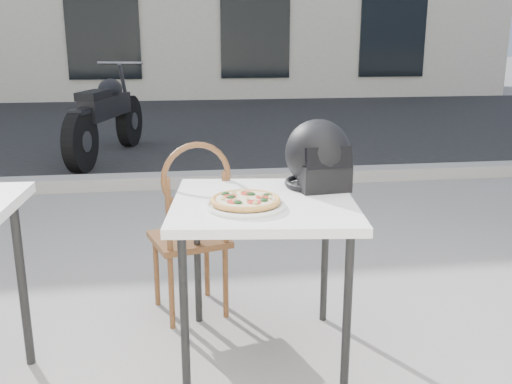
{
  "coord_description": "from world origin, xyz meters",
  "views": [
    {
      "loc": [
        -0.22,
        -2.43,
        1.39
      ],
      "look_at": [
        0.11,
        -0.18,
        0.78
      ],
      "focal_mm": 40.0,
      "sensor_mm": 36.0,
      "label": 1
    }
  ],
  "objects": [
    {
      "name": "motorcycle",
      "position": [
        -1.0,
        4.5,
        0.49
      ],
      "size": [
        0.78,
        2.19,
        1.11
      ],
      "rotation": [
        0.0,
        0.0,
        -0.26
      ],
      "color": "black",
      "rests_on": "street_asphalt"
    },
    {
      "name": "curb",
      "position": [
        0.0,
        3.0,
        0.06
      ],
      "size": [
        30.0,
        0.25,
        0.12
      ],
      "primitive_type": "cube",
      "color": "gray",
      "rests_on": "ground"
    },
    {
      "name": "cafe_chair_main",
      "position": [
        -0.14,
        0.28,
        0.52
      ],
      "size": [
        0.44,
        0.44,
        0.93
      ],
      "rotation": [
        0.0,
        0.0,
        3.42
      ],
      "color": "brown",
      "rests_on": "ground"
    },
    {
      "name": "ground",
      "position": [
        0.0,
        0.0,
        0.0
      ],
      "size": [
        80.0,
        80.0,
        0.0
      ],
      "primitive_type": "plane",
      "color": "gray",
      "rests_on": "ground"
    },
    {
      "name": "helmet",
      "position": [
        0.43,
        0.05,
        0.87
      ],
      "size": [
        0.34,
        0.35,
        0.31
      ],
      "rotation": [
        0.0,
        0.0,
        0.11
      ],
      "color": "black",
      "rests_on": "cafe_table_main"
    },
    {
      "name": "pizza",
      "position": [
        0.06,
        -0.23,
        0.76
      ],
      "size": [
        0.32,
        0.32,
        0.04
      ],
      "rotation": [
        0.0,
        0.0,
        -0.14
      ],
      "color": "#E4A653",
      "rests_on": "plate"
    },
    {
      "name": "cafe_table_main",
      "position": [
        0.15,
        -0.13,
        0.66
      ],
      "size": [
        0.86,
        0.86,
        0.73
      ],
      "rotation": [
        0.0,
        0.0,
        -0.12
      ],
      "color": "white",
      "rests_on": "ground"
    },
    {
      "name": "plate",
      "position": [
        0.06,
        -0.23,
        0.74
      ],
      "size": [
        0.37,
        0.37,
        0.02
      ],
      "rotation": [
        0.0,
        0.0,
        -0.13
      ],
      "color": "white",
      "rests_on": "cafe_table_main"
    },
    {
      "name": "street_asphalt",
      "position": [
        0.0,
        7.0,
        0.0
      ],
      "size": [
        30.0,
        8.0,
        0.0
      ],
      "primitive_type": "cube",
      "color": "black",
      "rests_on": "ground"
    }
  ]
}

